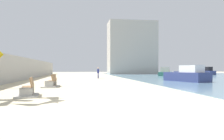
# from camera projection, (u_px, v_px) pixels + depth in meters

# --- Properties ---
(ground_plane) EXTENTS (120.00, 120.00, 0.00)m
(ground_plane) POSITION_uv_depth(u_px,v_px,m) (83.00, 80.00, 27.43)
(ground_plane) COLOR beige
(seawall) EXTENTS (0.80, 64.00, 2.79)m
(seawall) POSITION_uv_depth(u_px,v_px,m) (19.00, 69.00, 26.29)
(seawall) COLOR #ADAAA3
(seawall) RESTS_ON ground
(bench_near) EXTENTS (1.36, 2.22, 0.98)m
(bench_near) POSITION_uv_depth(u_px,v_px,m) (28.00, 92.00, 11.64)
(bench_near) COLOR #ADAAA3
(bench_near) RESTS_ON ground
(bench_far) EXTENTS (1.28, 2.19, 0.98)m
(bench_far) POSITION_uv_depth(u_px,v_px,m) (51.00, 84.00, 17.40)
(bench_far) COLOR #ADAAA3
(bench_far) RESTS_ON ground
(person_walking) EXTENTS (0.30, 0.48, 1.57)m
(person_walking) POSITION_uv_depth(u_px,v_px,m) (98.00, 72.00, 31.57)
(person_walking) COLOR navy
(person_walking) RESTS_ON ground
(boat_far_right) EXTENTS (3.42, 5.49, 1.72)m
(boat_far_right) POSITION_uv_depth(u_px,v_px,m) (187.00, 75.00, 23.98)
(boat_far_right) COLOR navy
(boat_far_right) RESTS_ON water_bay
(boat_outer) EXTENTS (4.23, 5.19, 1.89)m
(boat_outer) POSITION_uv_depth(u_px,v_px,m) (192.00, 73.00, 35.01)
(boat_outer) COLOR navy
(boat_outer) RESTS_ON water_bay
(boat_distant) EXTENTS (3.48, 5.25, 1.73)m
(boat_distant) POSITION_uv_depth(u_px,v_px,m) (204.00, 72.00, 48.97)
(boat_distant) COLOR navy
(boat_distant) RESTS_ON water_bay
(boat_mid_bay) EXTENTS (4.73, 6.65, 1.65)m
(boat_mid_bay) POSITION_uv_depth(u_px,v_px,m) (165.00, 73.00, 42.52)
(boat_mid_bay) COLOR #337060
(boat_mid_bay) RESTS_ON water_bay
(harbor_building) EXTENTS (12.00, 6.00, 13.21)m
(harbor_building) POSITION_uv_depth(u_px,v_px,m) (132.00, 48.00, 57.02)
(harbor_building) COLOR #ADAAA3
(harbor_building) RESTS_ON ground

